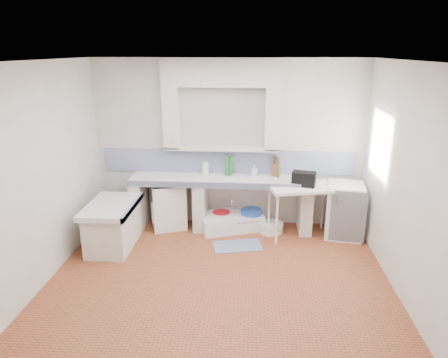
# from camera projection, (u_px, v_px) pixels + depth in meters

# --- Properties ---
(floor) EXTENTS (4.50, 4.50, 0.00)m
(floor) POSITION_uv_depth(u_px,v_px,m) (219.00, 281.00, 5.43)
(floor) COLOR #9F4A29
(floor) RESTS_ON ground
(ceiling) EXTENTS (4.50, 4.50, 0.00)m
(ceiling) POSITION_uv_depth(u_px,v_px,m) (218.00, 61.00, 4.58)
(ceiling) COLOR silver
(ceiling) RESTS_ON ground
(wall_back) EXTENTS (4.50, 0.00, 4.50)m
(wall_back) POSITION_uv_depth(u_px,v_px,m) (228.00, 144.00, 6.91)
(wall_back) COLOR silver
(wall_back) RESTS_ON ground
(wall_front) EXTENTS (4.50, 0.00, 4.50)m
(wall_front) POSITION_uv_depth(u_px,v_px,m) (196.00, 261.00, 3.10)
(wall_front) COLOR silver
(wall_front) RESTS_ON ground
(wall_left) EXTENTS (0.00, 4.50, 4.50)m
(wall_left) POSITION_uv_depth(u_px,v_px,m) (40.00, 176.00, 5.16)
(wall_left) COLOR silver
(wall_left) RESTS_ON ground
(wall_right) EXTENTS (0.00, 4.50, 4.50)m
(wall_right) POSITION_uv_depth(u_px,v_px,m) (408.00, 184.00, 4.85)
(wall_right) COLOR silver
(wall_right) RESTS_ON ground
(alcove_mass) EXTENTS (1.90, 0.25, 0.45)m
(alcove_mass) POSITION_uv_depth(u_px,v_px,m) (222.00, 72.00, 6.44)
(alcove_mass) COLOR silver
(alcove_mass) RESTS_ON ground
(window_frame) EXTENTS (0.35, 0.86, 1.06)m
(window_frame) POSITION_uv_depth(u_px,v_px,m) (393.00, 145.00, 5.92)
(window_frame) COLOR #3C2113
(window_frame) RESTS_ON ground
(lace_valance) EXTENTS (0.01, 0.84, 0.24)m
(lace_valance) POSITION_uv_depth(u_px,v_px,m) (386.00, 119.00, 5.82)
(lace_valance) COLOR white
(lace_valance) RESTS_ON ground
(counter_slab) EXTENTS (3.00, 0.60, 0.08)m
(counter_slab) POSITION_uv_depth(u_px,v_px,m) (221.00, 180.00, 6.79)
(counter_slab) COLOR white
(counter_slab) RESTS_ON ground
(counter_lip) EXTENTS (3.00, 0.04, 0.10)m
(counter_lip) POSITION_uv_depth(u_px,v_px,m) (220.00, 185.00, 6.52)
(counter_lip) COLOR navy
(counter_lip) RESTS_ON ground
(counter_pier_left) EXTENTS (0.20, 0.55, 0.82)m
(counter_pier_left) POSITION_uv_depth(u_px,v_px,m) (139.00, 203.00, 7.02)
(counter_pier_left) COLOR silver
(counter_pier_left) RESTS_ON ground
(counter_pier_mid) EXTENTS (0.20, 0.55, 0.82)m
(counter_pier_mid) POSITION_uv_depth(u_px,v_px,m) (200.00, 205.00, 6.95)
(counter_pier_mid) COLOR silver
(counter_pier_mid) RESTS_ON ground
(counter_pier_right) EXTENTS (0.20, 0.55, 0.82)m
(counter_pier_right) POSITION_uv_depth(u_px,v_px,m) (305.00, 208.00, 6.83)
(counter_pier_right) COLOR silver
(counter_pier_right) RESTS_ON ground
(peninsula_top) EXTENTS (0.70, 1.10, 0.08)m
(peninsula_top) POSITION_uv_depth(u_px,v_px,m) (111.00, 206.00, 6.20)
(peninsula_top) COLOR white
(peninsula_top) RESTS_ON ground
(peninsula_base) EXTENTS (0.60, 1.00, 0.62)m
(peninsula_base) POSITION_uv_depth(u_px,v_px,m) (113.00, 228.00, 6.30)
(peninsula_base) COLOR silver
(peninsula_base) RESTS_ON ground
(peninsula_lip) EXTENTS (0.04, 1.10, 0.10)m
(peninsula_lip) POSITION_uv_depth(u_px,v_px,m) (133.00, 207.00, 6.18)
(peninsula_lip) COLOR navy
(peninsula_lip) RESTS_ON ground
(backsplash) EXTENTS (4.27, 0.03, 0.40)m
(backsplash) POSITION_uv_depth(u_px,v_px,m) (228.00, 162.00, 6.98)
(backsplash) COLOR navy
(backsplash) RESTS_ON ground
(stove) EXTENTS (0.69, 0.68, 0.78)m
(stove) POSITION_uv_depth(u_px,v_px,m) (168.00, 205.00, 7.00)
(stove) COLOR white
(stove) RESTS_ON ground
(sink) EXTENTS (1.15, 0.87, 0.25)m
(sink) POSITION_uv_depth(u_px,v_px,m) (231.00, 222.00, 6.97)
(sink) COLOR white
(sink) RESTS_ON ground
(side_table) EXTENTS (1.13, 0.79, 0.05)m
(side_table) POSITION_uv_depth(u_px,v_px,m) (301.00, 211.00, 6.62)
(side_table) COLOR white
(side_table) RESTS_ON ground
(fridge) EXTENTS (0.65, 0.65, 0.88)m
(fridge) POSITION_uv_depth(u_px,v_px,m) (344.00, 210.00, 6.63)
(fridge) COLOR white
(fridge) RESTS_ON ground
(bucket_red) EXTENTS (0.37, 0.37, 0.28)m
(bucket_red) POSITION_uv_depth(u_px,v_px,m) (221.00, 220.00, 7.02)
(bucket_red) COLOR red
(bucket_red) RESTS_ON ground
(bucket_orange) EXTENTS (0.34, 0.34, 0.24)m
(bucket_orange) POSITION_uv_depth(u_px,v_px,m) (236.00, 223.00, 6.94)
(bucket_orange) COLOR red
(bucket_orange) RESTS_ON ground
(bucket_blue) EXTENTS (0.44, 0.44, 0.34)m
(bucket_blue) POSITION_uv_depth(u_px,v_px,m) (251.00, 219.00, 6.96)
(bucket_blue) COLOR blue
(bucket_blue) RESTS_ON ground
(basin_white) EXTENTS (0.44, 0.44, 0.16)m
(basin_white) POSITION_uv_depth(u_px,v_px,m) (271.00, 227.00, 6.87)
(basin_white) COLOR white
(basin_white) RESTS_ON ground
(water_bottle_a) EXTENTS (0.09, 0.09, 0.27)m
(water_bottle_a) POSITION_uv_depth(u_px,v_px,m) (227.00, 218.00, 7.11)
(water_bottle_a) COLOR silver
(water_bottle_a) RESTS_ON ground
(water_bottle_b) EXTENTS (0.10, 0.10, 0.30)m
(water_bottle_b) POSITION_uv_depth(u_px,v_px,m) (236.00, 217.00, 7.13)
(water_bottle_b) COLOR silver
(water_bottle_b) RESTS_ON ground
(black_bag) EXTENTS (0.40, 0.29, 0.23)m
(black_bag) POSITION_uv_depth(u_px,v_px,m) (304.00, 179.00, 6.47)
(black_bag) COLOR black
(black_bag) RESTS_ON side_table
(green_bottle_a) EXTENTS (0.08, 0.08, 0.34)m
(green_bottle_a) POSITION_uv_depth(u_px,v_px,m) (227.00, 165.00, 6.86)
(green_bottle_a) COLOR #286B2C
(green_bottle_a) RESTS_ON counter_slab
(green_bottle_b) EXTENTS (0.08, 0.08, 0.33)m
(green_bottle_b) POSITION_uv_depth(u_px,v_px,m) (231.00, 166.00, 6.86)
(green_bottle_b) COLOR #286B2C
(green_bottle_b) RESTS_ON counter_slab
(knife_block) EXTENTS (0.12, 0.10, 0.21)m
(knife_block) POSITION_uv_depth(u_px,v_px,m) (275.00, 170.00, 6.83)
(knife_block) COLOR brown
(knife_block) RESTS_ON counter_slab
(cutting_board) EXTENTS (0.09, 0.24, 0.33)m
(cutting_board) POSITION_uv_depth(u_px,v_px,m) (277.00, 167.00, 6.81)
(cutting_board) COLOR brown
(cutting_board) RESTS_ON counter_slab
(paper_towel) EXTENTS (0.14, 0.14, 0.22)m
(paper_towel) POSITION_uv_depth(u_px,v_px,m) (206.00, 168.00, 6.91)
(paper_towel) COLOR white
(paper_towel) RESTS_ON counter_slab
(soap_bottle) EXTENTS (0.12, 0.12, 0.20)m
(soap_bottle) POSITION_uv_depth(u_px,v_px,m) (254.00, 170.00, 6.85)
(soap_bottle) COLOR white
(soap_bottle) RESTS_ON counter_slab
(rug) EXTENTS (0.81, 0.56, 0.01)m
(rug) POSITION_uv_depth(u_px,v_px,m) (237.00, 246.00, 6.38)
(rug) COLOR navy
(rug) RESTS_ON ground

